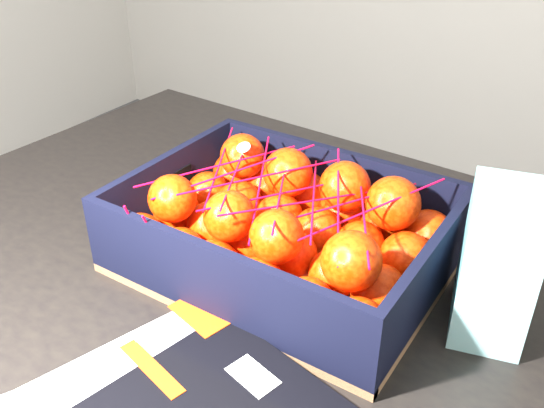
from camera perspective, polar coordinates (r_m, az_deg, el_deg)
The scene contains 5 objects.
table at distance 0.90m, azimuth 0.20°, elevation -10.20°, with size 1.24×0.86×0.75m.
produce_crate at distance 0.81m, azimuth 1.17°, elevation -3.71°, with size 0.41×0.31×0.11m.
clementine_heap at distance 0.79m, azimuth 1.44°, elevation -2.23°, with size 0.39×0.29×0.12m.
mesh_net at distance 0.76m, azimuth 0.44°, elevation 1.21°, with size 0.34×0.27×0.10m.
retail_carton at distance 0.73m, azimuth 20.64°, elevation -5.29°, with size 0.08×0.12×0.18m, color silver.
Camera 1 is at (0.68, -0.55, 1.24)m, focal length 39.56 mm.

